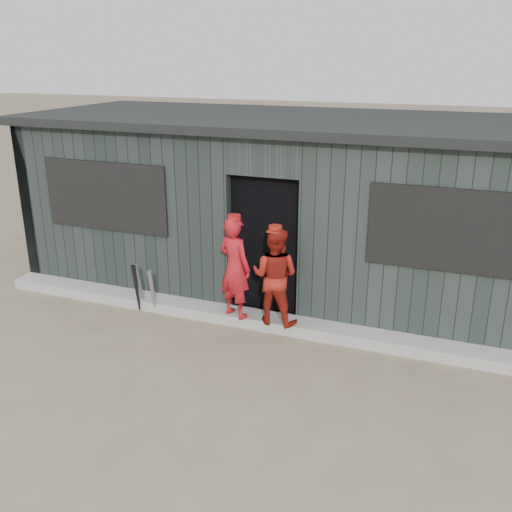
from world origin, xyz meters
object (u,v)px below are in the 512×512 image
at_px(player_grey_back, 311,272).
at_px(dugout, 295,204).
at_px(bat_mid, 153,292).
at_px(player_red_right, 275,276).
at_px(bat_right, 137,288).
at_px(bat_left, 140,287).
at_px(player_red_left, 235,267).

bearing_deg(player_grey_back, dugout, -51.98).
distance_m(bat_mid, player_red_right, 1.82).
bearing_deg(bat_right, dugout, 48.48).
bearing_deg(bat_right, player_grey_back, 21.14).
height_order(bat_left, player_grey_back, player_grey_back).
xyz_separation_m(bat_left, bat_right, (-0.01, -0.08, 0.01)).
distance_m(player_red_right, dugout, 1.88).
distance_m(bat_left, bat_mid, 0.25).
height_order(bat_right, player_grey_back, player_grey_back).
bearing_deg(bat_mid, player_grey_back, 23.08).
distance_m(bat_left, player_grey_back, 2.43).
height_order(player_red_left, dugout, dugout).
xyz_separation_m(player_red_right, dugout, (-0.29, 1.80, 0.49)).
distance_m(player_grey_back, dugout, 1.37).
relative_size(player_red_left, player_red_right, 1.07).
relative_size(bat_left, dugout, 0.09).
bearing_deg(player_red_left, player_grey_back, -116.82).
distance_m(bat_left, dugout, 2.68).
bearing_deg(bat_left, bat_mid, -13.83).
xyz_separation_m(bat_left, player_red_left, (1.44, 0.06, 0.47)).
height_order(bat_left, bat_right, bat_right).
height_order(player_grey_back, dugout, dugout).
height_order(bat_right, dugout, dugout).
height_order(bat_mid, player_red_right, player_red_right).
relative_size(bat_left, bat_mid, 1.05).
height_order(bat_mid, bat_right, bat_right).
relative_size(player_red_left, dugout, 0.17).
height_order(bat_left, dugout, dugout).
bearing_deg(player_grey_back, player_red_right, 79.12).
bearing_deg(dugout, bat_right, -131.52).
xyz_separation_m(bat_right, player_red_right, (2.01, 0.14, 0.42)).
bearing_deg(bat_left, dugout, 47.52).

